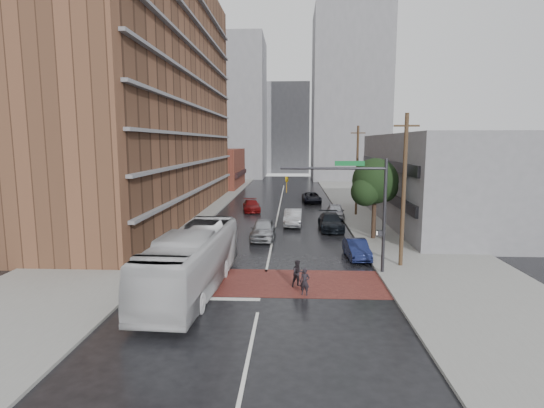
# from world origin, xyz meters

# --- Properties ---
(ground) EXTENTS (160.00, 160.00, 0.00)m
(ground) POSITION_xyz_m (0.00, 0.00, 0.00)
(ground) COLOR black
(ground) RESTS_ON ground
(crosswalk) EXTENTS (14.00, 5.00, 0.02)m
(crosswalk) POSITION_xyz_m (0.00, 0.50, 0.01)
(crosswalk) COLOR maroon
(crosswalk) RESTS_ON ground
(sidewalk_west) EXTENTS (9.00, 90.00, 0.15)m
(sidewalk_west) POSITION_xyz_m (-11.50, 25.00, 0.07)
(sidewalk_west) COLOR gray
(sidewalk_west) RESTS_ON ground
(sidewalk_east) EXTENTS (9.00, 90.00, 0.15)m
(sidewalk_east) POSITION_xyz_m (11.50, 25.00, 0.07)
(sidewalk_east) COLOR gray
(sidewalk_east) RESTS_ON ground
(apartment_block) EXTENTS (10.00, 44.00, 28.00)m
(apartment_block) POSITION_xyz_m (-14.00, 24.00, 14.00)
(apartment_block) COLOR brown
(apartment_block) RESTS_ON ground
(storefront_west) EXTENTS (8.00, 16.00, 7.00)m
(storefront_west) POSITION_xyz_m (-12.00, 54.00, 3.50)
(storefront_west) COLOR brown
(storefront_west) RESTS_ON ground
(building_east) EXTENTS (11.00, 26.00, 9.00)m
(building_east) POSITION_xyz_m (16.50, 20.00, 4.50)
(building_east) COLOR gray
(building_east) RESTS_ON ground
(distant_tower_west) EXTENTS (18.00, 16.00, 32.00)m
(distant_tower_west) POSITION_xyz_m (-14.00, 78.00, 16.00)
(distant_tower_west) COLOR gray
(distant_tower_west) RESTS_ON ground
(distant_tower_east) EXTENTS (16.00, 14.00, 36.00)m
(distant_tower_east) POSITION_xyz_m (14.00, 72.00, 18.00)
(distant_tower_east) COLOR gray
(distant_tower_east) RESTS_ON ground
(distant_tower_center) EXTENTS (12.00, 10.00, 24.00)m
(distant_tower_center) POSITION_xyz_m (0.00, 95.00, 12.00)
(distant_tower_center) COLOR gray
(distant_tower_center) RESTS_ON ground
(street_tree) EXTENTS (4.20, 4.10, 6.90)m
(street_tree) POSITION_xyz_m (8.52, 12.03, 4.73)
(street_tree) COLOR #332319
(street_tree) RESTS_ON ground
(signal_mast) EXTENTS (6.50, 0.30, 7.20)m
(signal_mast) POSITION_xyz_m (5.85, 2.50, 4.73)
(signal_mast) COLOR #2D2D33
(signal_mast) RESTS_ON ground
(utility_pole_near) EXTENTS (1.60, 0.26, 10.00)m
(utility_pole_near) POSITION_xyz_m (8.80, 4.00, 5.14)
(utility_pole_near) COLOR #473321
(utility_pole_near) RESTS_ON ground
(utility_pole_far) EXTENTS (1.60, 0.26, 10.00)m
(utility_pole_far) POSITION_xyz_m (8.80, 24.00, 5.14)
(utility_pole_far) COLOR #473321
(utility_pole_far) RESTS_ON ground
(transit_bus) EXTENTS (3.43, 12.32, 3.40)m
(transit_bus) POSITION_xyz_m (-3.85, -1.00, 1.70)
(transit_bus) COLOR #BCBCBE
(transit_bus) RESTS_ON ground
(pedestrian_a) EXTENTS (0.63, 0.52, 1.49)m
(pedestrian_a) POSITION_xyz_m (2.34, -1.50, 0.75)
(pedestrian_a) COLOR black
(pedestrian_a) RESTS_ON ground
(pedestrian_b) EXTENTS (0.91, 0.82, 1.55)m
(pedestrian_b) POSITION_xyz_m (1.99, -0.15, 0.77)
(pedestrian_b) COLOR black
(pedestrian_b) RESTS_ON ground
(car_travel_a) EXTENTS (2.08, 5.00, 1.70)m
(car_travel_a) POSITION_xyz_m (-0.82, 11.84, 0.85)
(car_travel_a) COLOR #A3A6AA
(car_travel_a) RESTS_ON ground
(car_travel_b) EXTENTS (1.92, 4.94, 1.60)m
(car_travel_b) POSITION_xyz_m (1.72, 17.93, 0.80)
(car_travel_b) COLOR #B9BBC1
(car_travel_b) RESTS_ON ground
(car_travel_c) EXTENTS (2.68, 4.99, 1.37)m
(car_travel_c) POSITION_xyz_m (-3.23, 26.47, 0.69)
(car_travel_c) COLOR #660B0C
(car_travel_c) RESTS_ON ground
(suv_travel) EXTENTS (2.66, 5.21, 1.41)m
(suv_travel) POSITION_xyz_m (4.28, 34.31, 0.70)
(suv_travel) COLOR black
(suv_travel) RESTS_ON ground
(car_parked_near) EXTENTS (1.66, 4.12, 1.33)m
(car_parked_near) POSITION_xyz_m (6.23, 6.11, 0.66)
(car_parked_near) COLOR #12193F
(car_parked_near) RESTS_ON ground
(car_parked_mid) EXTENTS (2.28, 5.37, 1.54)m
(car_parked_mid) POSITION_xyz_m (5.28, 16.00, 0.77)
(car_parked_mid) COLOR black
(car_parked_mid) RESTS_ON ground
(car_parked_far) EXTENTS (2.15, 4.72, 1.57)m
(car_parked_far) POSITION_xyz_m (6.30, 22.05, 0.79)
(car_parked_far) COLOR #AAABB2
(car_parked_far) RESTS_ON ground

